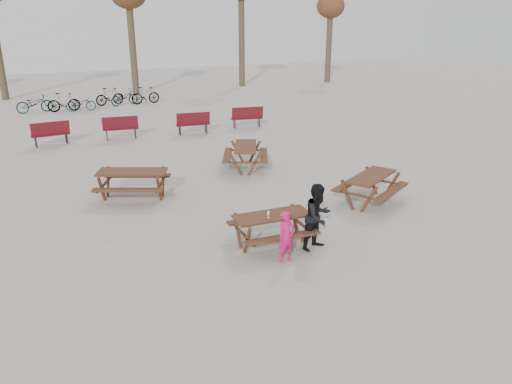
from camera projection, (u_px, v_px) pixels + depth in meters
name	position (u px, v px, depth m)	size (l,w,h in m)	color
ground	(272.00, 245.00, 11.88)	(80.00, 80.00, 0.00)	gray
main_picnic_table	(272.00, 222.00, 11.68)	(1.80, 1.45, 0.78)	#331D12
food_tray	(285.00, 215.00, 11.53)	(0.18, 0.11, 0.04)	silver
bread_roll	(285.00, 214.00, 11.52)	(0.14, 0.06, 0.05)	tan
soda_bottle	(268.00, 215.00, 11.42)	(0.07, 0.07, 0.17)	silver
child	(286.00, 237.00, 10.90)	(0.43, 0.28, 1.19)	#C8195E
adult	(318.00, 217.00, 11.46)	(0.77, 0.60, 1.58)	black
picnic_table_east	(370.00, 189.00, 14.37)	(1.92, 1.55, 0.83)	#331D12
picnic_table_north	(133.00, 185.00, 14.68)	(1.99, 1.60, 0.85)	#331D12
picnic_table_far	(246.00, 157.00, 17.54)	(1.91, 1.54, 0.82)	#331D12
park_bench_row	(156.00, 125.00, 22.06)	(10.33, 0.99, 1.03)	maroon
bicycle_row	(91.00, 100.00, 28.53)	(8.01, 2.11, 1.04)	black
fallen_leaves	(252.00, 206.00, 14.23)	(11.00, 11.00, 0.01)	gold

